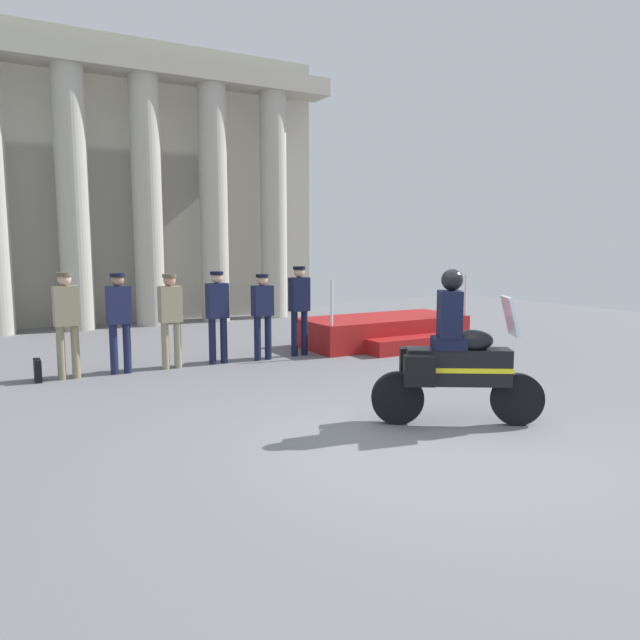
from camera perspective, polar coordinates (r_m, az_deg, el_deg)
ground_plane at (r=6.79m, az=9.01°, el=-11.73°), size 28.69×28.69×0.00m
colonnade_backdrop at (r=17.39m, az=-16.51°, el=12.68°), size 10.68×1.63×7.71m
reviewing_stand at (r=13.16m, az=6.11°, el=-1.09°), size 3.60×2.13×1.51m
officer_in_row_0 at (r=10.54m, az=-22.91°, el=0.30°), size 0.39×0.24×1.74m
officer_in_row_1 at (r=10.65m, az=-18.52°, el=0.47°), size 0.39×0.24×1.71m
officer_in_row_2 at (r=10.85m, az=-13.99°, el=0.63°), size 0.39×0.24×1.67m
officer_in_row_3 at (r=11.10m, az=-9.70°, el=0.97°), size 0.39×0.24×1.69m
officer_in_row_4 at (r=11.36m, az=-5.47°, el=0.99°), size 0.39×0.24×1.63m
officer_in_row_5 at (r=11.76m, az=-1.98°, el=1.60°), size 0.39×0.24×1.76m
motorcycle_with_rider at (r=7.46m, az=12.44°, el=-3.76°), size 1.83×1.25×1.90m
briefcase_on_ground at (r=10.66m, az=-25.20°, el=-4.35°), size 0.10×0.32×0.36m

